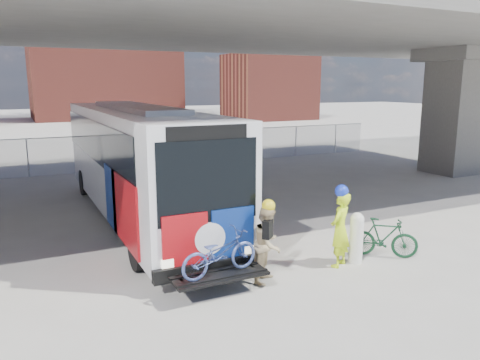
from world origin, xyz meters
TOP-DOWN VIEW (x-y plane):
  - ground at (0.00, 0.00)m, footprint 160.00×160.00m
  - bus at (-2.00, 2.84)m, footprint 2.67×12.99m
  - overpass at (0.00, 4.00)m, footprint 40.00×16.00m
  - chainlink_fence at (0.00, 12.00)m, footprint 30.00×0.06m
  - brick_buildings at (1.23, 48.23)m, footprint 54.00×22.00m
  - smokestack at (14.00, 55.00)m, footprint 2.20×2.20m
  - bollard at (1.77, -3.48)m, footprint 0.33×0.33m
  - cyclist_hivis at (1.26, -3.48)m, footprint 0.80×0.72m
  - cyclist_tan at (-0.72, -3.48)m, footprint 1.05×1.04m
  - bike_parked at (2.66, -3.48)m, footprint 1.60×1.45m

SIDE VIEW (x-z plane):
  - ground at x=0.00m, z-range 0.00..0.00m
  - bike_parked at x=2.66m, z-range 0.00..1.01m
  - bollard at x=1.77m, z-range 0.04..1.32m
  - cyclist_tan at x=-0.72m, z-range -0.05..1.83m
  - cyclist_hivis at x=1.26m, z-range -0.04..1.98m
  - chainlink_fence at x=0.00m, z-range -13.58..16.42m
  - bus at x=-2.00m, z-range 0.26..3.95m
  - brick_buildings at x=1.23m, z-range -0.58..11.42m
  - overpass at x=0.00m, z-range 2.57..10.52m
  - smokestack at x=14.00m, z-range 0.00..25.00m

